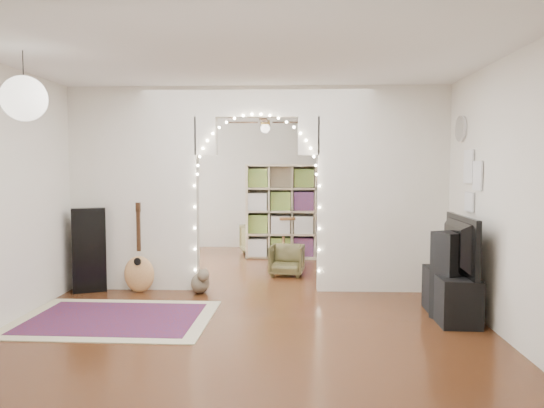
{
  "coord_description": "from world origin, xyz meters",
  "views": [
    {
      "loc": [
        0.48,
        -7.04,
        1.65
      ],
      "look_at": [
        0.18,
        0.3,
        1.13
      ],
      "focal_mm": 35.0,
      "sensor_mm": 36.0,
      "label": 1
    }
  ],
  "objects_px": {
    "dining_table": "(308,219)",
    "dining_chair_right": "(287,260)",
    "floor_speaker": "(453,276)",
    "media_console": "(451,295)",
    "bookcase": "(292,211)",
    "dining_chair_left": "(259,239)",
    "acoustic_guitar": "(139,259)"
  },
  "relations": [
    {
      "from": "dining_table",
      "to": "dining_chair_right",
      "type": "xyz_separation_m",
      "value": [
        -0.37,
        -1.84,
        -0.45
      ]
    },
    {
      "from": "floor_speaker",
      "to": "media_console",
      "type": "height_order",
      "value": "floor_speaker"
    },
    {
      "from": "bookcase",
      "to": "dining_chair_right",
      "type": "relative_size",
      "value": 3.32
    },
    {
      "from": "bookcase",
      "to": "dining_table",
      "type": "height_order",
      "value": "bookcase"
    },
    {
      "from": "dining_table",
      "to": "dining_chair_right",
      "type": "relative_size",
      "value": 2.61
    },
    {
      "from": "dining_chair_left",
      "to": "media_console",
      "type": "bearing_deg",
      "value": -82.72
    },
    {
      "from": "acoustic_guitar",
      "to": "media_console",
      "type": "relative_size",
      "value": 1.0
    },
    {
      "from": "dining_chair_left",
      "to": "dining_chair_right",
      "type": "xyz_separation_m",
      "value": [
        0.54,
        -1.92,
        -0.05
      ]
    },
    {
      "from": "media_console",
      "to": "bookcase",
      "type": "distance_m",
      "value": 4.21
    },
    {
      "from": "acoustic_guitar",
      "to": "media_console",
      "type": "height_order",
      "value": "acoustic_guitar"
    },
    {
      "from": "acoustic_guitar",
      "to": "dining_chair_right",
      "type": "relative_size",
      "value": 1.96
    },
    {
      "from": "dining_chair_left",
      "to": "dining_chair_right",
      "type": "distance_m",
      "value": 2.0
    },
    {
      "from": "dining_chair_left",
      "to": "acoustic_guitar",
      "type": "bearing_deg",
      "value": -136.49
    },
    {
      "from": "acoustic_guitar",
      "to": "dining_chair_left",
      "type": "xyz_separation_m",
      "value": [
        1.38,
        3.1,
        -0.16
      ]
    },
    {
      "from": "dining_chair_right",
      "to": "bookcase",
      "type": "bearing_deg",
      "value": 94.53
    },
    {
      "from": "floor_speaker",
      "to": "dining_chair_right",
      "type": "height_order",
      "value": "floor_speaker"
    },
    {
      "from": "dining_table",
      "to": "dining_chair_right",
      "type": "height_order",
      "value": "dining_table"
    },
    {
      "from": "acoustic_guitar",
      "to": "dining_table",
      "type": "distance_m",
      "value": 3.8
    },
    {
      "from": "floor_speaker",
      "to": "media_console",
      "type": "distance_m",
      "value": 0.24
    },
    {
      "from": "media_console",
      "to": "dining_chair_right",
      "type": "distance_m",
      "value": 2.85
    },
    {
      "from": "media_console",
      "to": "dining_chair_right",
      "type": "xyz_separation_m",
      "value": [
        -1.82,
        2.2,
        -0.02
      ]
    },
    {
      "from": "bookcase",
      "to": "dining_table",
      "type": "bearing_deg",
      "value": 45.36
    },
    {
      "from": "media_console",
      "to": "bookcase",
      "type": "xyz_separation_m",
      "value": [
        -1.74,
        3.79,
        0.6
      ]
    },
    {
      "from": "media_console",
      "to": "bookcase",
      "type": "bearing_deg",
      "value": 115.7
    },
    {
      "from": "media_console",
      "to": "dining_chair_left",
      "type": "bearing_deg",
      "value": 120.77
    },
    {
      "from": "acoustic_guitar",
      "to": "media_console",
      "type": "xyz_separation_m",
      "value": [
        3.74,
        -1.02,
        -0.19
      ]
    },
    {
      "from": "acoustic_guitar",
      "to": "dining_chair_right",
      "type": "distance_m",
      "value": 2.26
    },
    {
      "from": "floor_speaker",
      "to": "media_console",
      "type": "xyz_separation_m",
      "value": [
        -0.0,
        0.08,
        -0.22
      ]
    },
    {
      "from": "media_console",
      "to": "dining_chair_right",
      "type": "relative_size",
      "value": 1.96
    },
    {
      "from": "acoustic_guitar",
      "to": "floor_speaker",
      "type": "relative_size",
      "value": 1.05
    },
    {
      "from": "bookcase",
      "to": "dining_table",
      "type": "xyz_separation_m",
      "value": [
        0.3,
        0.26,
        -0.17
      ]
    },
    {
      "from": "bookcase",
      "to": "dining_chair_right",
      "type": "xyz_separation_m",
      "value": [
        -0.08,
        -1.59,
        -0.61
      ]
    }
  ]
}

